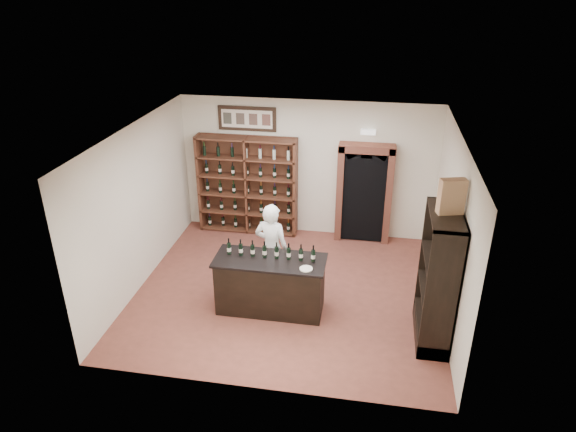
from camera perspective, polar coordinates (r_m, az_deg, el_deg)
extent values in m
plane|color=brown|center=(9.61, -0.03, -8.31)|extent=(5.50, 5.50, 0.00)
plane|color=white|center=(8.33, -0.03, 9.11)|extent=(5.50, 5.50, 0.00)
cube|color=silver|center=(11.15, 2.17, 5.27)|extent=(5.50, 0.04, 3.00)
cube|color=silver|center=(9.68, -16.29, 0.98)|extent=(0.04, 5.00, 3.00)
cube|color=silver|center=(8.87, 17.76, -1.53)|extent=(0.04, 5.00, 3.00)
cube|color=#5A301F|center=(11.49, -4.33, 3.72)|extent=(2.20, 0.02, 2.20)
cube|color=#5A301F|center=(11.63, -9.67, 3.69)|extent=(0.06, 0.38, 2.20)
cube|color=#5A301F|center=(11.13, 0.82, 3.05)|extent=(0.06, 0.38, 2.20)
cube|color=#5A301F|center=(11.33, -4.54, 3.39)|extent=(0.04, 0.38, 2.20)
cube|color=#5A301F|center=(11.77, -4.37, -1.40)|extent=(2.18, 0.38, 0.04)
cube|color=#5A301F|center=(11.59, -4.43, 0.47)|extent=(2.18, 0.38, 0.04)
cube|color=#5A301F|center=(11.41, -4.50, 2.40)|extent=(2.18, 0.38, 0.03)
cube|color=#5A301F|center=(11.25, -4.58, 4.39)|extent=(2.18, 0.38, 0.04)
cube|color=#5A301F|center=(11.11, -4.65, 6.43)|extent=(2.18, 0.38, 0.04)
cube|color=#5A301F|center=(10.98, -4.73, 8.52)|extent=(2.18, 0.38, 0.04)
cube|color=black|center=(11.04, -4.57, 10.73)|extent=(1.25, 0.04, 0.52)
cube|color=black|center=(11.07, 8.44, 2.39)|extent=(0.97, 0.29, 2.05)
cube|color=#B05A44|center=(11.07, 5.78, 2.64)|extent=(0.14, 0.35, 2.15)
cube|color=#B05A44|center=(11.05, 11.11, 2.25)|extent=(0.14, 0.35, 2.15)
cube|color=#B05A44|center=(10.70, 8.79, 7.45)|extent=(1.15, 0.35, 0.16)
cube|color=white|center=(10.71, 8.92, 9.20)|extent=(0.30, 0.10, 0.10)
cube|color=black|center=(8.90, -1.97, -7.79)|extent=(1.80, 0.70, 0.94)
cube|color=black|center=(8.63, -2.02, -4.95)|extent=(1.88, 0.78, 0.04)
cylinder|color=black|center=(8.78, -6.57, -3.61)|extent=(0.07, 0.07, 0.21)
cylinder|color=silver|center=(8.78, -6.57, -3.70)|extent=(0.07, 0.07, 0.07)
cylinder|color=black|center=(8.70, -6.62, -2.75)|extent=(0.03, 0.03, 0.09)
cylinder|color=black|center=(8.73, -5.27, -3.73)|extent=(0.07, 0.07, 0.21)
cylinder|color=silver|center=(8.73, -5.26, -3.82)|extent=(0.07, 0.07, 0.07)
cylinder|color=black|center=(8.65, -5.31, -2.86)|extent=(0.03, 0.03, 0.09)
cylinder|color=black|center=(8.68, -3.95, -3.85)|extent=(0.07, 0.07, 0.21)
cylinder|color=silver|center=(8.69, -3.95, -3.94)|extent=(0.07, 0.07, 0.07)
cylinder|color=black|center=(8.61, -3.98, -2.98)|extent=(0.03, 0.03, 0.09)
cylinder|color=black|center=(8.64, -2.62, -3.97)|extent=(0.07, 0.07, 0.21)
cylinder|color=silver|center=(8.64, -2.62, -4.06)|extent=(0.07, 0.07, 0.07)
cylinder|color=black|center=(8.56, -2.64, -3.09)|extent=(0.03, 0.03, 0.09)
cylinder|color=black|center=(8.60, -1.28, -4.09)|extent=(0.07, 0.07, 0.21)
cylinder|color=silver|center=(8.61, -1.28, -4.17)|extent=(0.07, 0.07, 0.07)
cylinder|color=black|center=(8.53, -1.29, -3.21)|extent=(0.03, 0.03, 0.09)
cylinder|color=black|center=(8.57, 0.08, -4.20)|extent=(0.07, 0.07, 0.21)
cylinder|color=silver|center=(8.57, 0.08, -4.29)|extent=(0.07, 0.07, 0.07)
cylinder|color=black|center=(8.49, 0.08, -3.32)|extent=(0.03, 0.03, 0.09)
cylinder|color=black|center=(8.54, 1.44, -4.32)|extent=(0.07, 0.07, 0.21)
cylinder|color=silver|center=(8.55, 1.44, -4.41)|extent=(0.07, 0.07, 0.07)
cylinder|color=black|center=(8.47, 1.45, -3.44)|extent=(0.03, 0.03, 0.09)
cylinder|color=black|center=(8.52, 2.81, -4.43)|extent=(0.07, 0.07, 0.21)
cylinder|color=silver|center=(8.52, 2.81, -4.52)|extent=(0.07, 0.07, 0.07)
cylinder|color=black|center=(8.44, 2.84, -3.55)|extent=(0.03, 0.03, 0.09)
cube|color=black|center=(8.28, 17.88, -6.78)|extent=(0.02, 1.20, 2.20)
cube|color=black|center=(7.76, 16.67, -8.95)|extent=(0.48, 0.04, 2.20)
cube|color=black|center=(8.74, 15.96, -4.69)|extent=(0.48, 0.04, 2.20)
cube|color=black|center=(7.74, 17.26, 0.11)|extent=(0.48, 1.20, 0.04)
cube|color=black|center=(8.79, 15.50, -12.12)|extent=(0.48, 1.20, 0.24)
cube|color=black|center=(8.65, 15.68, -10.91)|extent=(0.48, 1.16, 0.03)
cube|color=black|center=(8.35, 16.12, -7.86)|extent=(0.48, 1.16, 0.03)
cube|color=black|center=(8.07, 16.59, -4.58)|extent=(0.48, 1.16, 0.03)
imported|color=white|center=(9.21, -1.83, -3.64)|extent=(0.71, 0.54, 1.74)
cylinder|color=silver|center=(8.34, 2.03, -5.88)|extent=(0.21, 0.21, 0.02)
cube|color=tan|center=(7.66, 17.73, 2.08)|extent=(0.40, 0.24, 0.53)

